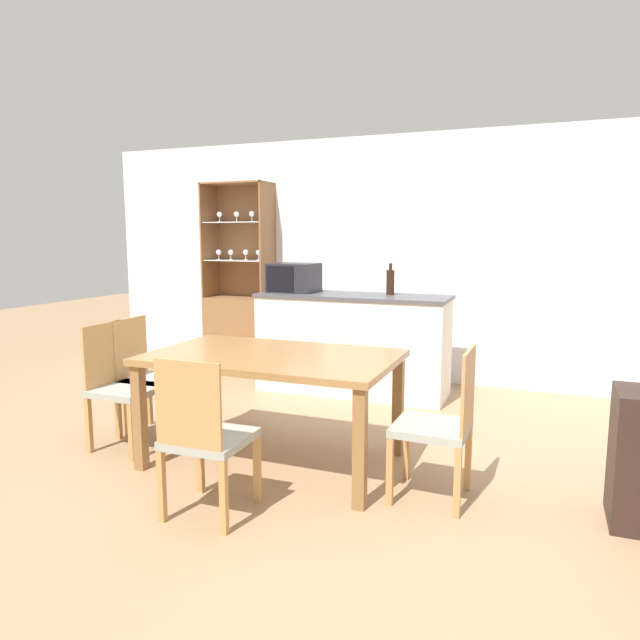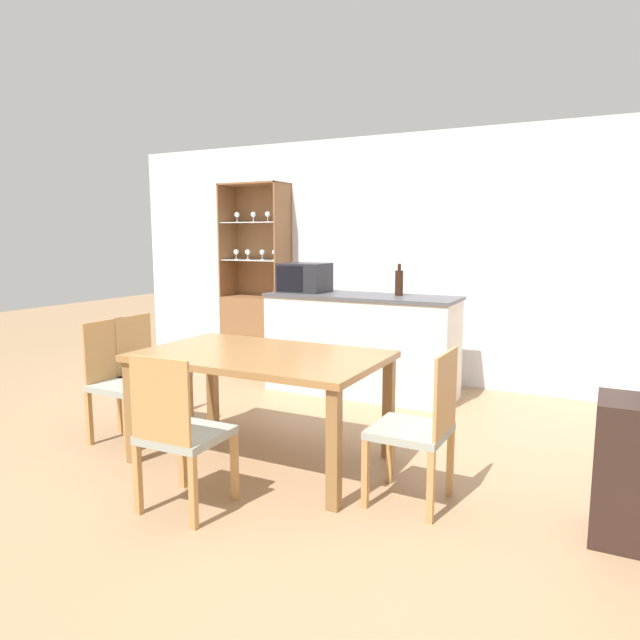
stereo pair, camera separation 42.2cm
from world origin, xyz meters
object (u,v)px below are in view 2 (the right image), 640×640
at_px(dining_table, 261,365).
at_px(dining_chair_head_near, 180,433).
at_px(microwave, 304,278).
at_px(dining_chair_side_left_near, 121,382).
at_px(display_cabinet, 257,316).
at_px(wine_bottle, 399,282).
at_px(dining_chair_side_right_near, 418,428).
at_px(dining_chair_side_left_far, 150,373).

height_order(dining_table, dining_chair_head_near, dining_chair_head_near).
bearing_deg(microwave, dining_chair_side_left_near, -102.65).
relative_size(display_cabinet, dining_table, 1.30).
bearing_deg(wine_bottle, display_cabinet, 167.20).
bearing_deg(dining_table, display_cabinet, 123.85).
xyz_separation_m(dining_chair_side_left_near, wine_bottle, (1.42, 2.09, 0.64)).
bearing_deg(dining_chair_side_right_near, display_cabinet, 48.66).
relative_size(dining_chair_head_near, wine_bottle, 2.99).
relative_size(dining_chair_side_left_near, dining_chair_side_right_near, 1.00).
bearing_deg(microwave, dining_table, -69.93).
xyz_separation_m(dining_table, wine_bottle, (0.29, 1.94, 0.43)).
distance_m(display_cabinet, microwave, 1.15).
distance_m(display_cabinet, dining_chair_head_near, 3.57).
xyz_separation_m(display_cabinet, dining_chair_head_near, (1.59, -3.19, -0.15)).
bearing_deg(microwave, dining_chair_side_right_near, -47.99).
bearing_deg(wine_bottle, dining_chair_head_near, -95.89).
bearing_deg(dining_chair_side_left_near, dining_chair_side_right_near, 90.86).
bearing_deg(dining_chair_head_near, dining_chair_side_right_near, 29.49).
height_order(display_cabinet, microwave, display_cabinet).
relative_size(dining_chair_side_left_near, wine_bottle, 2.99).
relative_size(dining_table, dining_chair_side_left_far, 1.81).
height_order(dining_chair_head_near, wine_bottle, wine_bottle).
xyz_separation_m(display_cabinet, dining_chair_side_right_near, (2.72, -2.52, -0.15)).
height_order(dining_chair_side_right_near, wine_bottle, wine_bottle).
xyz_separation_m(dining_chair_side_left_near, microwave, (0.45, 2.02, 0.66)).
distance_m(dining_chair_head_near, wine_bottle, 2.85).
xyz_separation_m(dining_chair_side_left_far, dining_chair_head_near, (1.14, -0.97, 0.00)).
relative_size(display_cabinet, dining_chair_side_left_far, 2.35).
height_order(dining_chair_head_near, microwave, microwave).
height_order(microwave, wine_bottle, wine_bottle).
bearing_deg(dining_table, wine_bottle, 81.62).
bearing_deg(display_cabinet, wine_bottle, -12.80).
distance_m(dining_chair_head_near, dining_chair_side_right_near, 1.32).
relative_size(dining_chair_side_left_far, microwave, 1.96).
bearing_deg(dining_chair_side_left_near, dining_table, 98.31).
xyz_separation_m(dining_chair_head_near, dining_chair_side_right_near, (1.13, 0.67, 0.00)).
height_order(display_cabinet, wine_bottle, display_cabinet).
distance_m(display_cabinet, dining_chair_side_right_near, 3.71).
height_order(display_cabinet, dining_chair_head_near, display_cabinet).
bearing_deg(dining_chair_side_left_near, microwave, 168.26).
bearing_deg(dining_chair_head_near, display_cabinet, 115.37).
relative_size(dining_table, dining_chair_side_left_near, 1.81).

